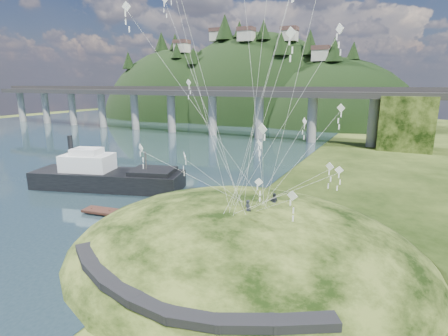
% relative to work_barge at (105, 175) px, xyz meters
% --- Properties ---
extents(ground, '(320.00, 320.00, 0.00)m').
position_rel_work_barge_xyz_m(ground, '(19.43, -11.82, -2.03)').
color(ground, black).
rests_on(ground, ground).
extents(water, '(240.00, 240.00, 0.00)m').
position_rel_work_barge_xyz_m(water, '(-52.57, 18.18, -2.02)').
color(water, '#2A434D').
rests_on(water, ground).
extents(grass_hill, '(36.00, 32.00, 13.00)m').
position_rel_work_barge_xyz_m(grass_hill, '(27.43, -9.82, -3.53)').
color(grass_hill, black).
rests_on(grass_hill, ground).
extents(footpath, '(22.29, 5.84, 0.83)m').
position_rel_work_barge_xyz_m(footpath, '(26.89, -21.57, 0.06)').
color(footpath, black).
rests_on(footpath, ground).
extents(bridge, '(160.00, 11.00, 15.00)m').
position_rel_work_barge_xyz_m(bridge, '(-7.03, 58.24, 7.68)').
color(bridge, '#2D2B2B').
rests_on(bridge, ground).
extents(far_ridge, '(153.00, 70.00, 94.50)m').
position_rel_work_barge_xyz_m(far_ridge, '(-24.15, 110.35, -9.46)').
color(far_ridge, black).
rests_on(far_ridge, ground).
extents(work_barge, '(23.94, 12.79, 8.09)m').
position_rel_work_barge_xyz_m(work_barge, '(0.00, 0.00, 0.00)').
color(work_barge, black).
rests_on(work_barge, ground).
extents(wooden_dock, '(12.52, 3.71, 0.88)m').
position_rel_work_barge_xyz_m(wooden_dock, '(11.49, -7.97, -1.64)').
color(wooden_dock, '#331B15').
rests_on(wooden_dock, ground).
extents(kite_flyers, '(2.12, 4.14, 2.00)m').
position_rel_work_barge_xyz_m(kite_flyers, '(29.37, -9.48, 3.80)').
color(kite_flyers, '#23262E').
rests_on(kite_flyers, ground).
extents(kite_swarm, '(18.55, 17.78, 20.03)m').
position_rel_work_barge_xyz_m(kite_swarm, '(28.38, -10.15, 15.06)').
color(kite_swarm, white).
rests_on(kite_swarm, ground).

